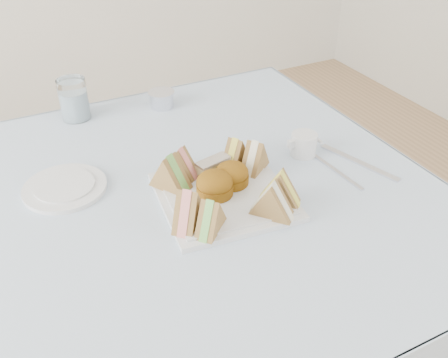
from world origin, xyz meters
name	(u,v)px	position (x,y,z in m)	size (l,w,h in m)	color
table	(196,310)	(0.00, 0.00, 0.37)	(0.90, 0.90, 0.74)	brown
tablecloth	(190,193)	(0.00, 0.00, 0.74)	(1.02, 1.02, 0.01)	silver
serving_plate	(224,196)	(0.05, -0.06, 0.75)	(0.26, 0.26, 0.01)	silver
sandwich_fl_a	(188,207)	(-0.05, -0.11, 0.80)	(0.09, 0.04, 0.08)	olive
sandwich_fl_b	(211,215)	(-0.02, -0.14, 0.79)	(0.08, 0.04, 0.07)	olive
sandwich_fr_a	(280,187)	(0.14, -0.13, 0.79)	(0.08, 0.04, 0.07)	olive
sandwich_fr_b	(272,199)	(0.10, -0.16, 0.80)	(0.09, 0.04, 0.08)	olive
sandwich_bl_a	(170,171)	(-0.04, 0.02, 0.80)	(0.09, 0.04, 0.08)	olive
sandwich_bl_b	(181,162)	(0.00, 0.05, 0.79)	(0.08, 0.04, 0.07)	olive
sandwich_br_a	(255,155)	(0.15, 0.00, 0.79)	(0.08, 0.04, 0.07)	olive
sandwich_br_b	(235,152)	(0.13, 0.03, 0.79)	(0.08, 0.04, 0.07)	olive
scone_left	(215,185)	(0.03, -0.05, 0.78)	(0.08, 0.08, 0.05)	brown
scone_right	(232,175)	(0.08, -0.03, 0.78)	(0.07, 0.07, 0.05)	brown
pastry_slice	(213,167)	(0.07, 0.02, 0.78)	(0.08, 0.03, 0.04)	tan
side_plate	(65,188)	(-0.24, 0.13, 0.75)	(0.18, 0.18, 0.01)	silver
water_glass	(74,99)	(-0.14, 0.44, 0.80)	(0.07, 0.07, 0.11)	white
tea_strainer	(162,100)	(0.09, 0.40, 0.77)	(0.07, 0.07, 0.04)	silver
knife	(359,162)	(0.39, -0.07, 0.75)	(0.02, 0.21, 0.00)	silver
fork	(337,171)	(0.32, -0.08, 0.75)	(0.01, 0.16, 0.00)	silver
creamer_jug	(304,144)	(0.30, 0.02, 0.77)	(0.06, 0.06, 0.05)	silver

